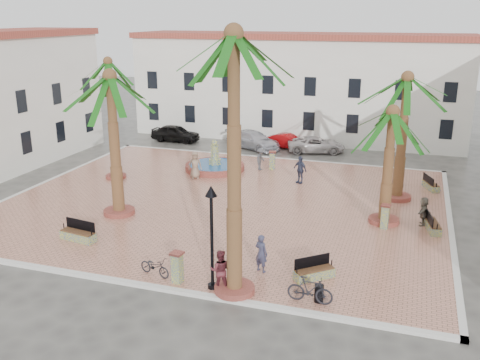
{
  "coord_description": "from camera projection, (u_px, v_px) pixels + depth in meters",
  "views": [
    {
      "loc": [
        10.59,
        -29.03,
        11.1
      ],
      "look_at": [
        1.0,
        0.0,
        1.6
      ],
      "focal_mm": 40.0,
      "sensor_mm": 36.0,
      "label": 1
    }
  ],
  "objects": [
    {
      "name": "fountain",
      "position": [
        215.0,
        166.0,
        39.29
      ],
      "size": [
        4.33,
        4.33,
        2.24
      ],
      "color": "#9E463B",
      "rests_on": "plaza"
    },
    {
      "name": "bench_e",
      "position": [
        432.0,
        226.0,
        28.22
      ],
      "size": [
        0.91,
        1.9,
        0.97
      ],
      "rotation": [
        0.0,
        0.0,
        1.77
      ],
      "color": "#7E885B",
      "rests_on": "plaza"
    },
    {
      "name": "palm_nw",
      "position": [
        109.0,
        74.0,
        35.3
      ],
      "size": [
        4.61,
        4.61,
        8.32
      ],
      "color": "#9E463B",
      "rests_on": "plaza"
    },
    {
      "name": "pedestrian_north",
      "position": [
        261.0,
        159.0,
        39.07
      ],
      "size": [
        0.73,
        1.13,
        1.65
      ],
      "primitive_type": "imported",
      "rotation": [
        0.0,
        0.0,
        1.46
      ],
      "color": "#444549",
      "rests_on": "plaza"
    },
    {
      "name": "cyclist_a",
      "position": [
        261.0,
        253.0,
        23.54
      ],
      "size": [
        0.75,
        0.62,
        1.76
      ],
      "primitive_type": "imported",
      "rotation": [
        0.0,
        0.0,
        2.77
      ],
      "color": "#333650",
      "rests_on": "plaza"
    },
    {
      "name": "bench_s",
      "position": [
        78.0,
        235.0,
        27.0
      ],
      "size": [
        2.01,
        0.87,
        1.03
      ],
      "rotation": [
        0.0,
        0.0,
        -0.15
      ],
      "color": "#7E885B",
      "rests_on": "plaza"
    },
    {
      "name": "palm_sw",
      "position": [
        111.0,
        93.0,
        28.63
      ],
      "size": [
        5.74,
        5.74,
        8.22
      ],
      "color": "#9E463B",
      "rests_on": "plaza"
    },
    {
      "name": "palm_s",
      "position": [
        234.0,
        62.0,
        19.3
      ],
      "size": [
        5.44,
        5.44,
        10.68
      ],
      "color": "#9E463B",
      "rests_on": "plaza"
    },
    {
      "name": "bicycle_a",
      "position": [
        155.0,
        266.0,
        23.31
      ],
      "size": [
        1.7,
        0.97,
        0.85
      ],
      "primitive_type": "imported",
      "rotation": [
        0.0,
        0.0,
        1.3
      ],
      "color": "black",
      "rests_on": "plaza"
    },
    {
      "name": "lamppost_s",
      "position": [
        212.0,
        220.0,
        21.44
      ],
      "size": [
        0.49,
        0.49,
        4.51
      ],
      "color": "black",
      "rests_on": "plaza"
    },
    {
      "name": "bench_ne",
      "position": [
        431.0,
        185.0,
        34.92
      ],
      "size": [
        1.14,
        1.81,
        0.92
      ],
      "rotation": [
        0.0,
        0.0,
        1.95
      ],
      "color": "#7E885B",
      "rests_on": "plaza"
    },
    {
      "name": "kerb_e",
      "position": [
        450.0,
        227.0,
        28.87
      ],
      "size": [
        0.3,
        22.3,
        0.16
      ],
      "primitive_type": "cube",
      "color": "silver",
      "rests_on": "ground"
    },
    {
      "name": "car_black",
      "position": [
        176.0,
        133.0,
        48.61
      ],
      "size": [
        4.49,
        1.92,
        1.51
      ],
      "primitive_type": "imported",
      "rotation": [
        0.0,
        0.0,
        1.54
      ],
      "color": "black",
      "rests_on": "ground"
    },
    {
      "name": "cyclist_b",
      "position": [
        220.0,
        270.0,
        21.98
      ],
      "size": [
        1.0,
        0.87,
        1.76
      ],
      "primitive_type": "imported",
      "rotation": [
        0.0,
        0.0,
        3.41
      ],
      "color": "maroon",
      "rests_on": "plaza"
    },
    {
      "name": "car_silver",
      "position": [
        253.0,
        140.0,
        46.02
      ],
      "size": [
        5.57,
        4.08,
        1.5
      ],
      "primitive_type": "imported",
      "rotation": [
        0.0,
        0.0,
        1.14
      ],
      "color": "#B9B9C3",
      "rests_on": "ground"
    },
    {
      "name": "bollard_n",
      "position": [
        272.0,
        160.0,
        39.24
      ],
      "size": [
        0.55,
        0.55,
        1.36
      ],
      "rotation": [
        0.0,
        0.0,
        0.14
      ],
      "color": "#7E885B",
      "rests_on": "plaza"
    },
    {
      "name": "bench_se",
      "position": [
        314.0,
        273.0,
        23.09
      ],
      "size": [
        1.74,
        1.62,
        0.96
      ],
      "rotation": [
        0.0,
        0.0,
        0.72
      ],
      "color": "#7E885B",
      "rests_on": "plaza"
    },
    {
      "name": "car_red",
      "position": [
        288.0,
        141.0,
        46.06
      ],
      "size": [
        3.99,
        2.31,
        1.24
      ],
      "primitive_type": "imported",
      "rotation": [
        0.0,
        0.0,
        1.29
      ],
      "color": "#A50B0F",
      "rests_on": "ground"
    },
    {
      "name": "pedestrian_fountain_a",
      "position": [
        195.0,
        165.0,
        37.07
      ],
      "size": [
        1.08,
        0.95,
        1.87
      ],
      "primitive_type": "imported",
      "rotation": [
        0.0,
        0.0,
        0.48
      ],
      "color": "#8E745E",
      "rests_on": "plaza"
    },
    {
      "name": "bollard_se",
      "position": [
        177.0,
        267.0,
        22.61
      ],
      "size": [
        0.56,
        0.56,
        1.4
      ],
      "rotation": [
        0.0,
        0.0,
        -0.13
      ],
      "color": "#7E885B",
      "rests_on": "plaza"
    },
    {
      "name": "car_white",
      "position": [
        316.0,
        145.0,
        44.75
      ],
      "size": [
        5.15,
        3.41,
        1.31
      ],
      "primitive_type": "imported",
      "rotation": [
        0.0,
        0.0,
        1.85
      ],
      "color": "beige",
      "rests_on": "ground"
    },
    {
      "name": "pedestrian_fountain_b",
      "position": [
        300.0,
        170.0,
        36.0
      ],
      "size": [
        1.18,
        0.96,
        1.88
      ],
      "primitive_type": "imported",
      "rotation": [
        0.0,
        0.0,
        -0.54
      ],
      "color": "#323952",
      "rests_on": "plaza"
    },
    {
      "name": "kerb_n",
      "position": [
        271.0,
        158.0,
        42.74
      ],
      "size": [
        26.3,
        0.3,
        0.16
      ],
      "primitive_type": "cube",
      "color": "silver",
      "rests_on": "ground"
    },
    {
      "name": "kerb_w",
      "position": [
        47.0,
        182.0,
        36.66
      ],
      "size": [
        0.3,
        22.3,
        0.16
      ],
      "primitive_type": "cube",
      "color": "silver",
      "rests_on": "ground"
    },
    {
      "name": "plaza",
      "position": [
        225.0,
        202.0,
        32.77
      ],
      "size": [
        26.0,
        22.0,
        0.15
      ],
      "primitive_type": "cube",
      "color": "tan",
      "rests_on": "ground"
    },
    {
      "name": "bicycle_b",
      "position": [
        310.0,
        290.0,
        21.06
      ],
      "size": [
        1.85,
        0.56,
        1.11
      ],
      "primitive_type": "imported",
      "rotation": [
        0.0,
        0.0,
        1.55
      ],
      "color": "black",
      "rests_on": "plaza"
    },
    {
      "name": "bollard_e",
      "position": [
        385.0,
        216.0,
        28.37
      ],
      "size": [
        0.53,
        0.53,
        1.34
      ],
      "rotation": [
        0.0,
        0.0,
        -0.11
      ],
      "color": "#7E885B",
      "rests_on": "plaza"
    },
    {
      "name": "kerb_s",
      "position": [
        137.0,
        284.0,
        22.79
      ],
      "size": [
        26.3,
        0.3,
        0.16
      ],
      "primitive_type": "cube",
      "color": "silver",
      "rests_on": "ground"
    },
    {
      "name": "palm_ne",
      "position": [
        406.0,
        93.0,
        31.22
      ],
      "size": [
        5.61,
        5.61,
        7.85
      ],
      "color": "#9E463B",
      "rests_on": "plaza"
    },
    {
      "name": "lamppost_e",
      "position": [
        404.0,
        143.0,
        34.58
      ],
      "size": [
        0.47,
        0.47,
        4.36
      ],
      "color": "black",
      "rests_on": "plaza"
    },
    {
      "name": "pedestrian_east",
      "position": [
        423.0,
        211.0,
        28.84
      ],
      "size": [
        0.62,
        1.5,
        1.58
      ],
      "primitive_type": "imported",
      "rotation": [
        0.0,
        0.0,
        -1.68
      ],
      "color": "#6A6254",
      "rests_on": "plaza"
    },
    {
      "name": "palm_e",
      "position": [
        392.0,
        127.0,
        27.83
      ],
      "size": [
        5.39,
        5.39,
        6.51
      ],
      "color": "#9E463B",
      "rests_on": "plaza"
    },
    {
      "name": "litter_bin",
      "position": [
        319.0,
        293.0,
        21.18
      ],
      "size": [
        0.38,
        0.38,
        0.73
      ],
      "primitive_type": "cylinder",
      "color": "black",
      "rests_on": "plaza"
    },
    {
      "name": "building_north",
      "position": [
        297.0,
        86.0,
        49.51
      ],
      "size": [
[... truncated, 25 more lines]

